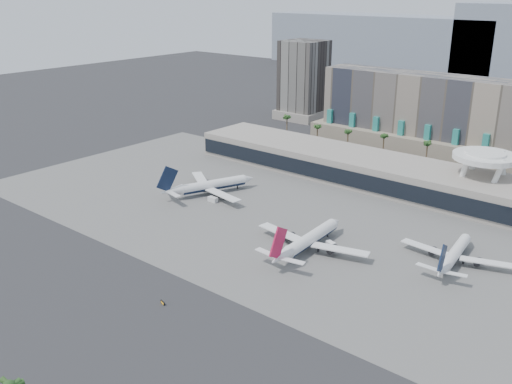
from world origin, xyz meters
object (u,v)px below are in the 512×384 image
Objects in this scene: airliner_centre at (309,240)px; service_vehicle_a at (213,199)px; airliner_right at (454,254)px; service_vehicle_b at (331,244)px; airliner_left at (209,185)px; taxiway_sign at (163,303)px.

service_vehicle_a is (-57.64, 12.60, -2.86)m from airliner_centre.
airliner_centre is at bearing -158.52° from airliner_right.
service_vehicle_a is at bearing -167.22° from service_vehicle_b.
airliner_right is 8.86× the size of service_vehicle_a.
airliner_right reaches higher than service_vehicle_b.
airliner_centre is 9.04m from service_vehicle_b.
airliner_left is at bearing -171.64° from service_vehicle_b.
service_vehicle_a is at bearing 179.22° from airliner_right.
taxiway_sign is (-12.03, -56.19, -3.43)m from airliner_centre.
airliner_right is 95.89m from taxiway_sign.
taxiway_sign is (-16.47, -63.45, -0.40)m from service_vehicle_b.
airliner_left is 12.53× the size of service_vehicle_b.
service_vehicle_a reaches higher than service_vehicle_b.
service_vehicle_a is 2.01× the size of taxiway_sign.
service_vehicle_a is 62.31m from service_vehicle_b.
airliner_left is 68.10m from airliner_centre.
airliner_left is at bearing 142.73° from service_vehicle_a.
service_vehicle_a is 1.25× the size of service_vehicle_b.
airliner_centre is 10.44× the size of service_vehicle_a.
airliner_right is at bearing 24.29° from airliner_left.
service_vehicle_b is at bearing 12.92° from airliner_left.
airliner_centre is at bearing 6.27° from airliner_left.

